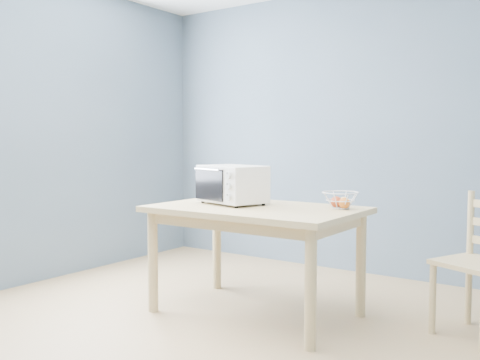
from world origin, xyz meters
The scene contains 4 objects.
room centered at (0.00, 0.00, 1.30)m, with size 4.01×4.51×2.61m.
dining_table centered at (0.00, 0.70, 0.65)m, with size 1.40×0.90×0.75m.
toaster_oven centered at (-0.24, 0.74, 0.90)m, with size 0.54×0.44×0.28m.
fruit_basket centered at (0.53, 0.94, 0.81)m, with size 0.26×0.26×0.11m.
Camera 1 is at (2.01, -2.35, 1.19)m, focal length 40.00 mm.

